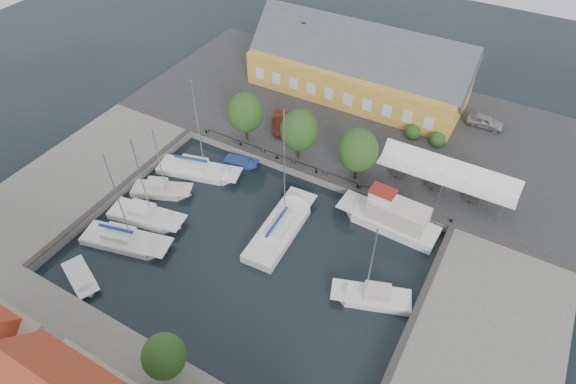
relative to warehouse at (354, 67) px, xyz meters
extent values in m
plane|color=black|center=(2.60, -28.36, -4.43)|extent=(140.00, 140.00, 0.00)
cube|color=#2D2D30|center=(2.60, -5.36, -3.93)|extent=(56.00, 26.00, 1.00)
cube|color=slate|center=(-19.40, -30.36, -3.93)|extent=(12.00, 24.00, 1.00)
cube|color=slate|center=(24.60, -30.36, -3.93)|extent=(12.00, 24.00, 1.00)
cube|color=#383533|center=(2.60, -18.06, -3.37)|extent=(56.00, 0.60, 0.12)
cube|color=#383533|center=(-13.70, -30.36, -3.37)|extent=(0.60, 24.00, 0.12)
cube|color=#383533|center=(18.90, -30.36, -3.37)|extent=(0.60, 24.00, 0.12)
cylinder|color=black|center=(-11.40, -17.76, -3.23)|extent=(0.24, 0.24, 0.40)
cylinder|color=black|center=(-6.40, -17.76, -3.23)|extent=(0.24, 0.24, 0.40)
cylinder|color=black|center=(-1.40, -17.76, -3.23)|extent=(0.24, 0.24, 0.40)
cylinder|color=black|center=(3.60, -17.76, -3.23)|extent=(0.24, 0.24, 0.40)
cylinder|color=black|center=(8.60, -17.76, -3.23)|extent=(0.24, 0.24, 0.40)
cylinder|color=black|center=(13.60, -17.76, -3.23)|extent=(0.24, 0.24, 0.40)
cylinder|color=black|center=(18.60, -17.76, -3.23)|extent=(0.24, 0.24, 0.40)
cube|color=gold|center=(0.60, -0.36, -1.18)|extent=(28.00, 10.00, 4.50)
cube|color=#474C51|center=(0.60, -0.36, 2.32)|extent=(28.56, 7.60, 7.60)
cube|color=gold|center=(-9.40, 5.64, -1.68)|extent=(6.00, 6.00, 3.50)
cube|color=brown|center=(-7.40, -0.36, 4.17)|extent=(0.60, 0.60, 1.20)
cube|color=white|center=(16.60, -13.86, -0.73)|extent=(14.00, 4.00, 0.25)
cylinder|color=silver|center=(10.60, -15.66, -2.08)|extent=(0.10, 0.10, 2.70)
cylinder|color=silver|center=(10.60, -12.06, -2.08)|extent=(0.10, 0.10, 2.70)
cylinder|color=silver|center=(16.60, -15.66, -2.08)|extent=(0.10, 0.10, 2.70)
cylinder|color=silver|center=(16.60, -12.06, -2.08)|extent=(0.10, 0.10, 2.70)
cylinder|color=silver|center=(22.60, -15.66, -2.08)|extent=(0.10, 0.10, 2.70)
cylinder|color=silver|center=(22.60, -12.06, -2.08)|extent=(0.10, 0.10, 2.70)
cylinder|color=black|center=(-6.40, -16.36, -2.38)|extent=(0.30, 0.30, 2.10)
ellipsoid|color=#224A1A|center=(-6.40, -16.36, 0.46)|extent=(4.20, 4.20, 4.83)
cylinder|color=black|center=(0.60, -16.36, -2.38)|extent=(0.30, 0.30, 2.10)
ellipsoid|color=#224A1A|center=(0.60, -16.36, 0.46)|extent=(4.20, 4.20, 4.83)
cylinder|color=black|center=(7.60, -16.36, -2.38)|extent=(0.30, 0.30, 2.10)
ellipsoid|color=#224A1A|center=(7.60, -16.36, 0.46)|extent=(4.20, 4.20, 4.83)
imported|color=#A1A4A8|center=(17.66, 0.28, -2.67)|extent=(4.50, 1.95, 1.51)
imported|color=#581E14|center=(-4.16, -12.33, -2.66)|extent=(3.78, 4.87, 1.55)
cube|color=white|center=(4.03, -27.14, -4.28)|extent=(3.68, 8.84, 1.50)
cube|color=white|center=(3.98, -26.05, -3.49)|extent=(3.63, 10.57, 0.08)
cube|color=white|center=(4.02, -26.92, -3.03)|extent=(2.38, 3.58, 0.90)
cylinder|color=silver|center=(3.95, -25.40, 2.99)|extent=(0.12, 0.12, 13.04)
cube|color=navy|center=(4.03, -27.14, -2.28)|extent=(0.43, 4.35, 0.22)
cube|color=white|center=(13.84, -20.22, -4.33)|extent=(8.57, 3.54, 1.80)
cube|color=white|center=(12.78, -20.17, -3.39)|extent=(10.25, 3.49, 0.08)
cube|color=beige|center=(13.84, -20.22, -2.33)|extent=(5.92, 2.95, 2.20)
cube|color=white|center=(11.94, -20.14, -0.93)|extent=(2.40, 1.84, 1.20)
cube|color=maroon|center=(11.94, -20.14, -0.28)|extent=(2.61, 1.95, 0.10)
cube|color=white|center=(15.52, -29.18, -4.38)|extent=(6.15, 4.11, 1.30)
cube|color=white|center=(14.85, -29.42, -3.69)|extent=(7.19, 4.39, 0.08)
cube|color=beige|center=(15.39, -29.23, -3.23)|extent=(2.68, 2.27, 0.90)
cylinder|color=silver|center=(14.45, -29.56, 0.54)|extent=(0.12, 0.12, 8.53)
cube|color=white|center=(-9.28, -23.41, -4.38)|extent=(8.25, 4.67, 1.30)
cube|color=white|center=(-8.34, -23.17, -3.69)|extent=(9.73, 4.95, 0.08)
cube|color=white|center=(-9.09, -23.37, -3.23)|extent=(3.50, 2.63, 0.90)
cylinder|color=silver|center=(-7.77, -23.03, 1.95)|extent=(0.12, 0.12, 11.36)
cube|color=navy|center=(-9.28, -23.41, -2.48)|extent=(3.83, 1.19, 0.22)
cube|color=beige|center=(-10.54, -28.03, -4.38)|extent=(5.73, 4.14, 1.30)
cube|color=beige|center=(-9.93, -27.77, -3.69)|extent=(6.67, 4.46, 0.08)
cube|color=beige|center=(-10.41, -27.98, -3.23)|extent=(2.54, 2.24, 0.90)
cylinder|color=silver|center=(-9.57, -27.62, 0.22)|extent=(0.12, 0.12, 7.89)
cube|color=white|center=(-9.47, -31.72, -4.38)|extent=(6.95, 3.76, 1.30)
cube|color=white|center=(-8.66, -31.58, -3.69)|extent=(8.23, 3.88, 0.08)
cube|color=white|center=(-9.31, -31.70, -3.23)|extent=(2.91, 2.24, 0.90)
cylinder|color=silver|center=(-8.17, -31.50, 1.16)|extent=(0.12, 0.12, 9.79)
cube|color=white|center=(-9.04, -35.29, -4.38)|extent=(7.75, 4.43, 1.30)
cube|color=white|center=(-8.15, -35.08, -3.69)|extent=(9.15, 4.66, 0.08)
cube|color=white|center=(-8.86, -35.25, -3.23)|extent=(3.29, 2.53, 0.90)
cylinder|color=silver|center=(-7.62, -34.95, 1.64)|extent=(0.12, 0.12, 10.74)
cube|color=navy|center=(-9.04, -35.29, -2.48)|extent=(3.60, 1.07, 0.22)
cube|color=white|center=(-9.31, -40.25, -4.38)|extent=(4.52, 3.40, 0.90)
cube|color=white|center=(-8.84, -40.46, -3.89)|extent=(5.24, 3.65, 0.08)
cube|color=navy|center=(-5.60, -19.60, -4.38)|extent=(3.49, 2.18, 0.80)
cube|color=navy|center=(-5.20, -19.52, -3.94)|extent=(4.11, 2.24, 0.08)
camera|label=1|loc=(20.51, -54.05, 31.73)|focal=30.00mm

